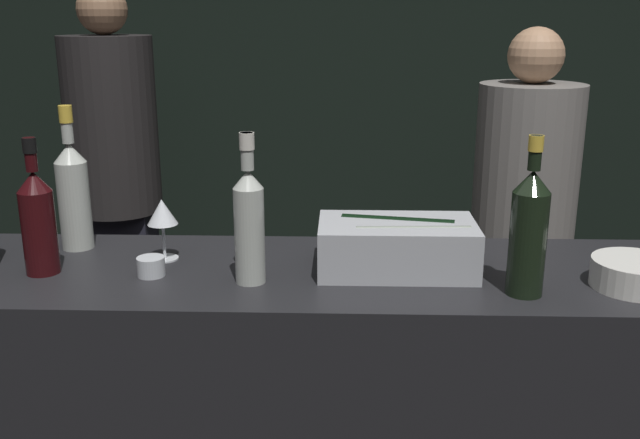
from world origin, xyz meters
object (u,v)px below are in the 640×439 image
(red_wine_bottle_black_foil, at_px, (38,219))
(person_blond_tee, at_px, (115,173))
(candle_votive, at_px, (151,266))
(rose_wine_bottle, at_px, (73,192))
(bowl_white, at_px, (635,273))
(person_in_hoodie, at_px, (523,218))
(ice_bin_with_bottles, at_px, (398,244))
(champagne_bottle, at_px, (529,230))
(white_wine_bottle, at_px, (249,221))
(wine_glass, at_px, (162,214))

(red_wine_bottle_black_foil, xyz_separation_m, person_blond_tee, (-0.29, 1.46, -0.22))
(candle_votive, distance_m, rose_wine_bottle, 0.35)
(bowl_white, distance_m, rose_wine_bottle, 1.40)
(rose_wine_bottle, height_order, person_in_hoodie, person_in_hoodie)
(ice_bin_with_bottles, relative_size, candle_votive, 5.69)
(person_in_hoodie, bearing_deg, champagne_bottle, -15.40)
(rose_wine_bottle, xyz_separation_m, person_blond_tee, (-0.30, 1.27, -0.23))
(person_in_hoodie, bearing_deg, white_wine_bottle, -39.28)
(ice_bin_with_bottles, bearing_deg, red_wine_bottle_black_foil, -177.04)
(wine_glass, height_order, red_wine_bottle_black_foil, red_wine_bottle_black_foil)
(candle_votive, distance_m, red_wine_bottle_black_foil, 0.29)
(bowl_white, xyz_separation_m, red_wine_bottle_black_foil, (-1.39, 0.05, 0.10))
(candle_votive, height_order, rose_wine_bottle, rose_wine_bottle)
(bowl_white, xyz_separation_m, champagne_bottle, (-0.26, -0.05, 0.12))
(wine_glass, xyz_separation_m, white_wine_bottle, (0.24, -0.15, 0.03))
(red_wine_bottle_black_foil, relative_size, rose_wine_bottle, 0.87)
(person_in_hoodie, distance_m, person_blond_tee, 1.76)
(red_wine_bottle_black_foil, bearing_deg, candle_votive, -2.68)
(red_wine_bottle_black_foil, xyz_separation_m, champagne_bottle, (1.13, -0.10, 0.01))
(champagne_bottle, bearing_deg, wine_glass, 166.59)
(wine_glass, distance_m, champagne_bottle, 0.88)
(rose_wine_bottle, bearing_deg, person_blond_tee, 103.42)
(person_blond_tee, bearing_deg, person_in_hoodie, 39.69)
(bowl_white, relative_size, white_wine_bottle, 0.56)
(bowl_white, distance_m, person_blond_tee, 2.27)
(white_wine_bottle, bearing_deg, ice_bin_with_bottles, 14.36)
(bowl_white, bearing_deg, ice_bin_with_bottles, 169.81)
(champagne_bottle, relative_size, person_blond_tee, 0.20)
(champagne_bottle, bearing_deg, person_blond_tee, 132.22)
(ice_bin_with_bottles, distance_m, wine_glass, 0.59)
(ice_bin_with_bottles, bearing_deg, wine_glass, 174.01)
(red_wine_bottle_black_foil, bearing_deg, white_wine_bottle, -5.04)
(candle_votive, relative_size, person_in_hoodie, 0.04)
(red_wine_bottle_black_foil, xyz_separation_m, white_wine_bottle, (0.51, -0.04, 0.01))
(candle_votive, xyz_separation_m, rose_wine_bottle, (-0.25, 0.20, 0.13))
(wine_glass, bearing_deg, red_wine_bottle_black_foil, -158.56)
(white_wine_bottle, relative_size, person_blond_tee, 0.19)
(champagne_bottle, bearing_deg, white_wine_bottle, 175.04)
(ice_bin_with_bottles, height_order, red_wine_bottle_black_foil, red_wine_bottle_black_foil)
(person_blond_tee, bearing_deg, rose_wine_bottle, -26.76)
(candle_votive, distance_m, person_in_hoodie, 1.67)
(person_blond_tee, bearing_deg, candle_votive, -19.60)
(candle_votive, distance_m, champagne_bottle, 0.88)
(ice_bin_with_bottles, distance_m, white_wine_bottle, 0.37)
(bowl_white, height_order, white_wine_bottle, white_wine_bottle)
(rose_wine_bottle, relative_size, person_in_hoodie, 0.23)
(ice_bin_with_bottles, distance_m, person_in_hoodie, 1.28)
(ice_bin_with_bottles, distance_m, red_wine_bottle_black_foil, 0.86)
(ice_bin_with_bottles, xyz_separation_m, person_in_hoodie, (0.58, 1.11, -0.25))
(ice_bin_with_bottles, bearing_deg, white_wine_bottle, -165.64)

